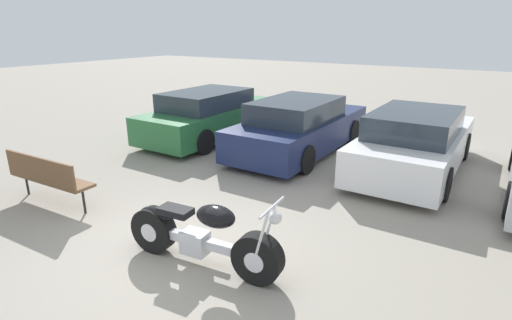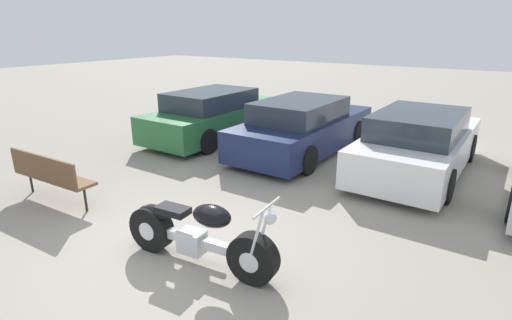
{
  "view_description": "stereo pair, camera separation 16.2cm",
  "coord_description": "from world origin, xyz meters",
  "px_view_note": "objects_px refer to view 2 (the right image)",
  "views": [
    {
      "loc": [
        3.51,
        -3.46,
        2.9
      ],
      "look_at": [
        0.16,
        1.74,
        0.85
      ],
      "focal_mm": 28.0,
      "sensor_mm": 36.0,
      "label": 1
    },
    {
      "loc": [
        3.65,
        -3.37,
        2.9
      ],
      "look_at": [
        0.16,
        1.74,
        0.85
      ],
      "focal_mm": 28.0,
      "sensor_mm": 36.0,
      "label": 2
    }
  ],
  "objects_px": {
    "motorcycle": "(197,235)",
    "park_bench": "(49,173)",
    "parked_car_white": "(419,143)",
    "parked_car_green": "(216,115)",
    "parked_car_navy": "(303,127)"
  },
  "relations": [
    {
      "from": "parked_car_navy",
      "to": "park_bench",
      "type": "bearing_deg",
      "value": -112.92
    },
    {
      "from": "parked_car_navy",
      "to": "parked_car_white",
      "type": "height_order",
      "value": "same"
    },
    {
      "from": "parked_car_navy",
      "to": "parked_car_white",
      "type": "relative_size",
      "value": 1.0
    },
    {
      "from": "parked_car_navy",
      "to": "motorcycle",
      "type": "bearing_deg",
      "value": -76.72
    },
    {
      "from": "parked_car_green",
      "to": "parked_car_navy",
      "type": "distance_m",
      "value": 2.65
    },
    {
      "from": "motorcycle",
      "to": "park_bench",
      "type": "xyz_separation_m",
      "value": [
        -3.37,
        -0.01,
        0.14
      ]
    },
    {
      "from": "parked_car_navy",
      "to": "parked_car_green",
      "type": "bearing_deg",
      "value": -177.96
    },
    {
      "from": "parked_car_white",
      "to": "park_bench",
      "type": "height_order",
      "value": "parked_car_white"
    },
    {
      "from": "motorcycle",
      "to": "parked_car_green",
      "type": "height_order",
      "value": "parked_car_green"
    },
    {
      "from": "parked_car_green",
      "to": "parked_car_white",
      "type": "height_order",
      "value": "same"
    },
    {
      "from": "parked_car_white",
      "to": "park_bench",
      "type": "distance_m",
      "value": 7.09
    },
    {
      "from": "parked_car_white",
      "to": "park_bench",
      "type": "relative_size",
      "value": 2.51
    },
    {
      "from": "motorcycle",
      "to": "park_bench",
      "type": "height_order",
      "value": "motorcycle"
    },
    {
      "from": "parked_car_green",
      "to": "park_bench",
      "type": "relative_size",
      "value": 2.51
    },
    {
      "from": "parked_car_green",
      "to": "motorcycle",
      "type": "bearing_deg",
      "value": -52.45
    }
  ]
}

